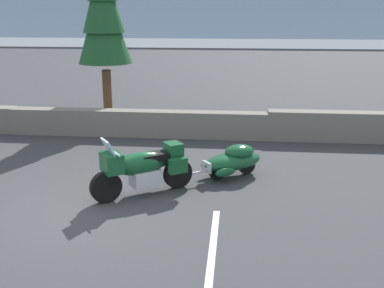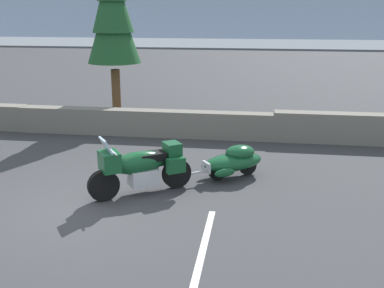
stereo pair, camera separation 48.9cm
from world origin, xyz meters
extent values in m
plane|color=#38383A|center=(0.00, 0.00, 0.00)|extent=(80.00, 80.00, 0.00)
cube|color=slate|center=(0.00, 5.68, 0.41)|extent=(8.00, 0.50, 0.81)
cylinder|color=black|center=(0.44, 0.53, 0.33)|extent=(0.62, 0.49, 0.66)
cylinder|color=black|center=(1.79, 1.47, 0.33)|extent=(0.62, 0.49, 0.66)
cube|color=silver|center=(1.15, 1.03, 0.38)|extent=(0.74, 0.70, 0.36)
ellipsoid|color=#144C28|center=(1.07, 0.97, 0.71)|extent=(1.24, 1.04, 0.48)
cube|color=#144C28|center=(0.56, 0.61, 0.83)|extent=(0.59, 0.63, 0.40)
cube|color=#9EB7C6|center=(0.52, 0.59, 1.16)|extent=(0.41, 0.47, 0.34)
cube|color=black|center=(1.32, 1.14, 0.81)|extent=(0.67, 0.61, 0.16)
cube|color=#144C28|center=(1.71, 1.41, 0.91)|extent=(0.49, 0.51, 0.28)
cube|color=#144C28|center=(1.84, 1.14, 0.63)|extent=(0.42, 0.36, 0.32)
cube|color=#144C28|center=(1.50, 1.63, 0.63)|extent=(0.42, 0.36, 0.32)
cylinder|color=silver|center=(0.60, 0.64, 1.06)|extent=(0.43, 0.60, 0.04)
cylinder|color=silver|center=(0.48, 0.56, 0.58)|extent=(0.25, 0.20, 0.54)
cylinder|color=black|center=(2.65, 2.06, 0.22)|extent=(0.42, 0.33, 0.44)
cylinder|color=black|center=(3.33, 2.53, 0.22)|extent=(0.42, 0.33, 0.44)
ellipsoid|color=#144C28|center=(2.99, 2.30, 0.38)|extent=(1.62, 1.41, 0.40)
ellipsoid|color=#144C28|center=(3.14, 2.40, 0.60)|extent=(0.91, 0.87, 0.32)
cube|color=silver|center=(2.40, 1.89, 0.36)|extent=(0.23, 0.30, 0.24)
ellipsoid|color=#144C28|center=(2.83, 1.80, 0.28)|extent=(0.51, 0.41, 0.20)
ellipsoid|color=#144C28|center=(2.47, 2.32, 0.28)|extent=(0.51, 0.41, 0.20)
cylinder|color=silver|center=(2.08, 1.67, 0.27)|extent=(0.60, 0.44, 0.05)
cylinder|color=brown|center=(-1.50, 7.72, 0.89)|extent=(0.31, 0.31, 1.79)
cone|color=#1E5128|center=(-1.50, 7.72, 3.43)|extent=(1.84, 1.84, 2.82)
cube|color=silver|center=(2.71, -1.50, 0.00)|extent=(0.12, 3.60, 0.01)
camera|label=1|loc=(3.04, -8.06, 3.81)|focal=43.30mm
camera|label=2|loc=(3.52, -8.00, 3.81)|focal=43.30mm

